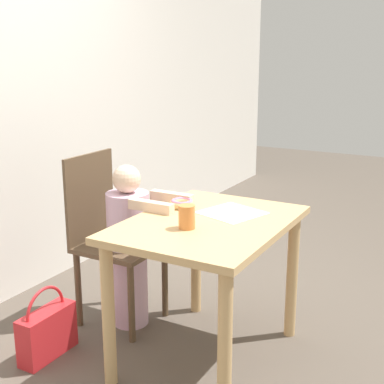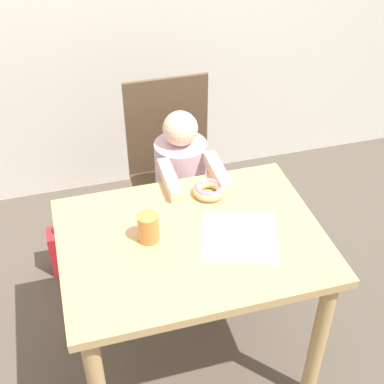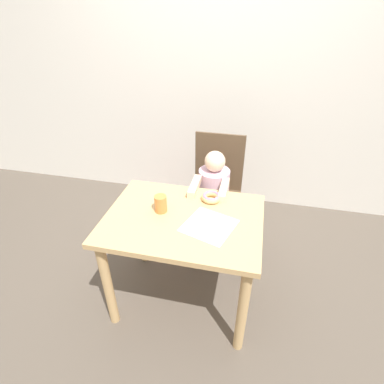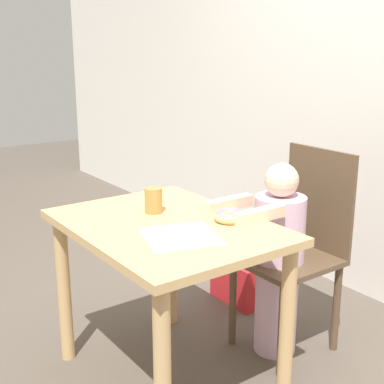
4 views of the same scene
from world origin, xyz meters
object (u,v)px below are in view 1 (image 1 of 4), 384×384
object	(u,v)px
handbag	(47,331)
cup	(187,217)
donut	(182,203)
child_figure	(130,246)
chair	(110,238)

from	to	relation	value
handbag	cup	distance (m)	0.96
donut	cup	bearing A→B (deg)	-146.11
child_figure	handbag	bearing A→B (deg)	160.60
chair	cup	bearing A→B (deg)	-111.52
chair	child_figure	distance (m)	0.13
child_figure	donut	world-z (taller)	child_figure
donut	cup	world-z (taller)	cup
chair	child_figure	size ratio (longest dim) A/B	1.04
donut	cup	xyz separation A→B (m)	(-0.28, -0.19, 0.03)
chair	handbag	xyz separation A→B (m)	(-0.49, 0.04, -0.35)
donut	child_figure	bearing A→B (deg)	95.65
handbag	cup	size ratio (longest dim) A/B	3.47
handbag	donut	bearing A→B (deg)	-43.19
handbag	cup	world-z (taller)	cup
child_figure	cup	world-z (taller)	child_figure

